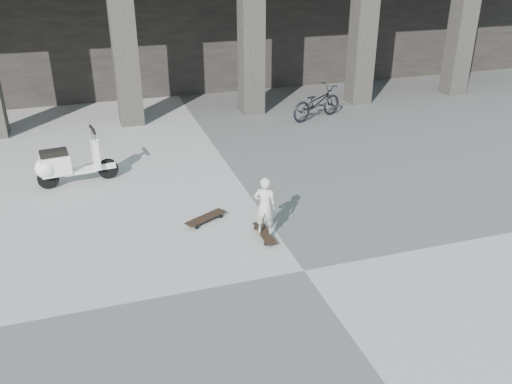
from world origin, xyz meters
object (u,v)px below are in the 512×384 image
object	(u,v)px
child	(265,206)
bicycle	(317,103)
skateboard_spare	(206,218)
longboard	(265,233)
scooter	(63,165)

from	to	relation	value
child	bicycle	distance (m)	7.09
skateboard_spare	child	size ratio (longest dim) A/B	0.80
longboard	child	distance (m)	0.55
longboard	scooter	xyz separation A→B (m)	(-3.35, 3.38, 0.40)
longboard	scooter	size ratio (longest dim) A/B	0.50
longboard	skateboard_spare	world-z (taller)	skateboard_spare
skateboard_spare	scooter	world-z (taller)	scooter
skateboard_spare	scooter	distance (m)	3.56
scooter	skateboard_spare	bearing A→B (deg)	-52.72
longboard	bicycle	xyz separation A→B (m)	(3.64, 6.08, 0.41)
bicycle	longboard	bearing A→B (deg)	128.11
child	scooter	bearing A→B (deg)	-22.12
skateboard_spare	scooter	bearing A→B (deg)	106.37
skateboard_spare	child	bearing A→B (deg)	-72.86
longboard	child	size ratio (longest dim) A/B	0.79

